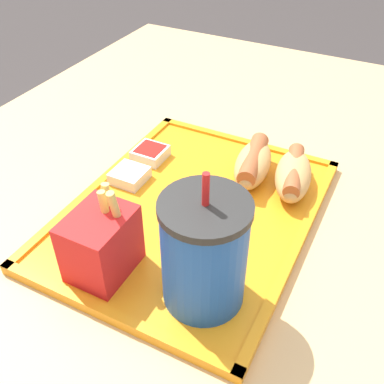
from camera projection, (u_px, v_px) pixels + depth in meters
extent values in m
cube|color=tan|center=(193.00, 353.00, 0.85)|extent=(1.24, 0.91, 0.73)
cube|color=orange|center=(192.00, 212.00, 0.60)|extent=(0.39, 0.30, 0.01)
cube|color=orange|center=(103.00, 179.00, 0.65)|extent=(0.39, 0.01, 0.00)
cube|color=orange|center=(297.00, 244.00, 0.55)|extent=(0.39, 0.01, 0.00)
cube|color=orange|center=(245.00, 141.00, 0.73)|extent=(0.01, 0.30, 0.00)
cube|color=orange|center=(110.00, 313.00, 0.47)|extent=(0.01, 0.30, 0.00)
cylinder|color=#194CA5|center=(204.00, 256.00, 0.45)|extent=(0.09, 0.09, 0.12)
cylinder|color=#262626|center=(205.00, 208.00, 0.41)|extent=(0.09, 0.09, 0.01)
cylinder|color=red|center=(206.00, 189.00, 0.40)|extent=(0.01, 0.01, 0.03)
ellipsoid|color=tan|center=(293.00, 175.00, 0.62)|extent=(0.12, 0.07, 0.04)
cylinder|color=#9E512D|center=(294.00, 170.00, 0.62)|extent=(0.11, 0.05, 0.02)
ellipsoid|color=tan|center=(253.00, 164.00, 0.65)|extent=(0.12, 0.07, 0.04)
cylinder|color=#9E512D|center=(253.00, 159.00, 0.64)|extent=(0.11, 0.04, 0.03)
cube|color=red|center=(101.00, 244.00, 0.49)|extent=(0.08, 0.06, 0.08)
cylinder|color=#EACC60|center=(119.00, 220.00, 0.48)|extent=(0.02, 0.01, 0.08)
cylinder|color=#EACC60|center=(107.00, 220.00, 0.49)|extent=(0.01, 0.02, 0.07)
cylinder|color=#EACC60|center=(106.00, 210.00, 0.49)|extent=(0.02, 0.01, 0.07)
cube|color=silver|center=(131.00, 174.00, 0.65)|extent=(0.05, 0.05, 0.02)
cube|color=white|center=(130.00, 170.00, 0.64)|extent=(0.04, 0.04, 0.00)
cube|color=silver|center=(150.00, 153.00, 0.69)|extent=(0.05, 0.05, 0.02)
cube|color=#B21914|center=(150.00, 149.00, 0.68)|extent=(0.04, 0.04, 0.00)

